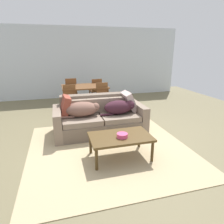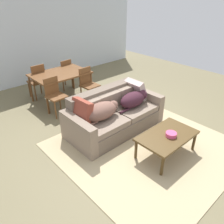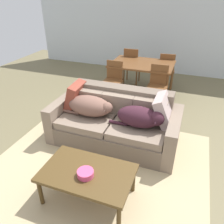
# 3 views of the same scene
# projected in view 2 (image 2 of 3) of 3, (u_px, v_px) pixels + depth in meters

# --- Properties ---
(ground_plane) EXTENTS (10.00, 10.00, 0.00)m
(ground_plane) POSITION_uv_depth(u_px,v_px,m) (125.00, 129.00, 4.83)
(ground_plane) COLOR #716747
(back_partition) EXTENTS (8.00, 0.12, 2.70)m
(back_partition) POSITION_uv_depth(u_px,v_px,m) (32.00, 38.00, 6.75)
(back_partition) COLOR silver
(back_partition) RESTS_ON ground
(area_rug) EXTENTS (3.04, 2.98, 0.01)m
(area_rug) POSITION_uv_depth(u_px,v_px,m) (145.00, 147.00, 4.29)
(area_rug) COLOR tan
(area_rug) RESTS_ON ground
(couch) EXTENTS (2.05, 0.99, 0.84)m
(couch) POSITION_uv_depth(u_px,v_px,m) (113.00, 115.00, 4.73)
(couch) COLOR #6B5B4D
(couch) RESTS_ON ground
(dog_on_left_cushion) EXTENTS (0.89, 0.40, 0.32)m
(dog_on_left_cushion) POSITION_uv_depth(u_px,v_px,m) (102.00, 111.00, 4.29)
(dog_on_left_cushion) COLOR brown
(dog_on_left_cushion) RESTS_ON couch
(dog_on_right_cushion) EXTENTS (0.82, 0.36, 0.31)m
(dog_on_right_cushion) POSITION_uv_depth(u_px,v_px,m) (134.00, 99.00, 4.75)
(dog_on_right_cushion) COLOR #3B1C27
(dog_on_right_cushion) RESTS_ON couch
(throw_pillow_by_left_arm) EXTENTS (0.29, 0.48, 0.48)m
(throw_pillow_by_left_arm) POSITION_uv_depth(u_px,v_px,m) (81.00, 112.00, 4.15)
(throw_pillow_by_left_arm) COLOR brown
(throw_pillow_by_left_arm) RESTS_ON couch
(throw_pillow_by_right_arm) EXTENTS (0.33, 0.47, 0.49)m
(throw_pillow_by_right_arm) POSITION_uv_depth(u_px,v_px,m) (136.00, 90.00, 5.05)
(throw_pillow_by_right_arm) COLOR #BBA29C
(throw_pillow_by_right_arm) RESTS_ON couch
(coffee_table) EXTENTS (1.07, 0.66, 0.43)m
(coffee_table) POSITION_uv_depth(u_px,v_px,m) (167.00, 137.00, 3.93)
(coffee_table) COLOR #513B1B
(coffee_table) RESTS_ON ground
(bowl_on_coffee_table) EXTENTS (0.19, 0.19, 0.07)m
(bowl_on_coffee_table) POSITION_uv_depth(u_px,v_px,m) (171.00, 134.00, 3.86)
(bowl_on_coffee_table) COLOR #EA4C7F
(bowl_on_coffee_table) RESTS_ON coffee_table
(dining_table) EXTENTS (1.41, 0.98, 0.75)m
(dining_table) POSITION_uv_depth(u_px,v_px,m) (60.00, 75.00, 5.79)
(dining_table) COLOR brown
(dining_table) RESTS_ON ground
(dining_chair_near_left) EXTENTS (0.42, 0.42, 0.88)m
(dining_chair_near_left) POSITION_uv_depth(u_px,v_px,m) (55.00, 94.00, 5.22)
(dining_chair_near_left) COLOR brown
(dining_chair_near_left) RESTS_ON ground
(dining_chair_near_right) EXTENTS (0.42, 0.42, 0.90)m
(dining_chair_near_right) POSITION_uv_depth(u_px,v_px,m) (88.00, 83.00, 5.80)
(dining_chair_near_right) COLOR brown
(dining_chair_near_right) RESTS_ON ground
(dining_chair_far_left) EXTENTS (0.41, 0.41, 0.94)m
(dining_chair_far_left) POSITION_uv_depth(u_px,v_px,m) (38.00, 80.00, 5.97)
(dining_chair_far_left) COLOR brown
(dining_chair_far_left) RESTS_ON ground
(dining_chair_far_right) EXTENTS (0.45, 0.45, 0.88)m
(dining_chair_far_right) POSITION_uv_depth(u_px,v_px,m) (65.00, 73.00, 6.56)
(dining_chair_far_right) COLOR brown
(dining_chair_far_right) RESTS_ON ground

